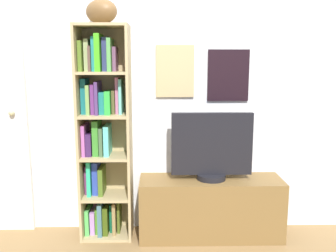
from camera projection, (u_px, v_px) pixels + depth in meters
back_wall at (160, 81)px, 2.86m from camera, size 4.80×0.08×2.39m
bookshelf at (102, 134)px, 2.78m from camera, size 0.39×0.28×1.61m
football at (101, 12)px, 2.59m from camera, size 0.30×0.27×0.17m
tv_stand at (210, 208)px, 2.83m from camera, size 1.09×0.34×0.46m
television at (212, 147)px, 2.75m from camera, size 0.61×0.22×0.51m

